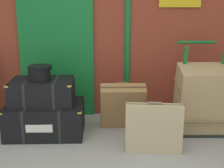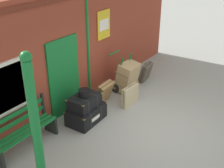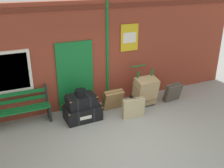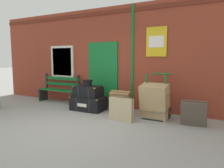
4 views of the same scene
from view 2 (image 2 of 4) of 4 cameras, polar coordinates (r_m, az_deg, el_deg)
ground_plane at (r=7.40m, az=8.40°, el=-9.03°), size 60.00×60.00×0.00m
brick_facade at (r=7.94m, az=-7.98°, el=6.54°), size 10.40×0.35×3.20m
lamp_post at (r=4.73m, az=-13.74°, el=-15.44°), size 0.28×0.28×3.00m
platform_bench at (r=6.83m, az=-16.98°, el=-8.78°), size 1.60×0.43×1.01m
steamer_trunk_base at (r=7.60m, az=-5.08°, el=-5.87°), size 1.03×0.68×0.43m
steamer_trunk_middle at (r=7.41m, az=-5.41°, el=-3.47°), size 0.83×0.57×0.33m
round_hatbox at (r=7.26m, az=-5.51°, el=-1.73°), size 0.31×0.30×0.19m
porters_trolley at (r=9.16m, az=2.05°, el=0.51°), size 0.71×0.68×1.18m
large_brown_trunk at (r=8.99m, az=3.03°, el=1.41°), size 0.70×0.60×0.95m
suitcase_oxblood at (r=9.79m, az=6.60°, el=2.34°), size 0.60×0.38×0.62m
suitcase_cream at (r=8.29m, az=3.59°, el=-2.27°), size 0.67×0.18×0.62m
suitcase_beige at (r=8.34m, az=-1.66°, el=-1.72°), size 0.62×0.42×0.66m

